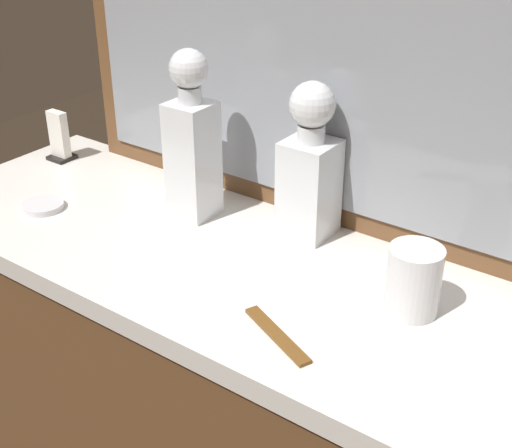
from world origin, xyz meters
The scene contains 7 objects.
dresser_mirror centered at (0.00, 0.21, 1.19)m, with size 1.12×0.03×0.65m.
crystal_decanter_far_left centered at (0.01, 0.15, 0.97)m, with size 0.09×0.09×0.28m.
crystal_decanter_rear centered at (-0.20, 0.09, 0.99)m, with size 0.08×0.08×0.31m.
crystal_tumbler_left centered at (0.26, 0.03, 0.91)m, with size 0.08×0.08×0.11m.
porcelain_dish centered at (-0.45, -0.07, 0.87)m, with size 0.08×0.08×0.01m.
tortoiseshell_comb centered at (0.14, -0.14, 0.86)m, with size 0.14×0.08×0.01m.
napkin_holder centered at (-0.61, 0.11, 0.91)m, with size 0.05×0.05×0.11m.
Camera 1 is at (0.58, -0.81, 1.48)m, focal length 49.56 mm.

